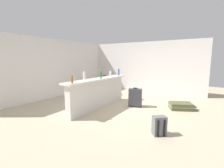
{
  "coord_description": "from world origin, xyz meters",
  "views": [
    {
      "loc": [
        -4.82,
        -2.8,
        1.63
      ],
      "look_at": [
        0.17,
        0.31,
        0.74
      ],
      "focal_mm": 25.96,
      "sensor_mm": 36.0,
      "label": 1
    }
  ],
  "objects_px": {
    "bottle_clear": "(110,74)",
    "backpack_grey": "(159,126)",
    "dining_table": "(97,81)",
    "dining_chair_near_partition": "(105,85)",
    "bottle_white": "(84,76)",
    "suitcase_upright_charcoal": "(135,97)",
    "bottle_green": "(101,75)",
    "bottle_blue": "(119,72)",
    "bottle_amber": "(72,79)",
    "suitcase_flat_olive": "(181,106)"
  },
  "relations": [
    {
      "from": "bottle_clear",
      "to": "backpack_grey",
      "type": "bearing_deg",
      "value": -124.49
    },
    {
      "from": "bottle_clear",
      "to": "dining_table",
      "type": "relative_size",
      "value": 0.19
    },
    {
      "from": "dining_table",
      "to": "dining_chair_near_partition",
      "type": "relative_size",
      "value": 1.18
    },
    {
      "from": "backpack_grey",
      "to": "bottle_white",
      "type": "bearing_deg",
      "value": 83.06
    },
    {
      "from": "bottle_white",
      "to": "dining_table",
      "type": "xyz_separation_m",
      "value": [
        2.19,
        1.2,
        -0.49
      ]
    },
    {
      "from": "backpack_grey",
      "to": "suitcase_upright_charcoal",
      "type": "height_order",
      "value": "suitcase_upright_charcoal"
    },
    {
      "from": "bottle_white",
      "to": "bottle_green",
      "type": "distance_m",
      "value": 0.69
    },
    {
      "from": "bottle_blue",
      "to": "suitcase_upright_charcoal",
      "type": "bearing_deg",
      "value": -117.35
    },
    {
      "from": "bottle_green",
      "to": "bottle_clear",
      "type": "bearing_deg",
      "value": -1.34
    },
    {
      "from": "bottle_green",
      "to": "backpack_grey",
      "type": "relative_size",
      "value": 0.58
    },
    {
      "from": "bottle_amber",
      "to": "bottle_white",
      "type": "bearing_deg",
      "value": 12.22
    },
    {
      "from": "bottle_white",
      "to": "bottle_clear",
      "type": "xyz_separation_m",
      "value": [
        1.25,
        -0.14,
        -0.03
      ]
    },
    {
      "from": "bottle_amber",
      "to": "bottle_green",
      "type": "distance_m",
      "value": 1.31
    },
    {
      "from": "bottle_blue",
      "to": "dining_table",
      "type": "relative_size",
      "value": 0.24
    },
    {
      "from": "bottle_clear",
      "to": "backpack_grey",
      "type": "distance_m",
      "value": 2.86
    },
    {
      "from": "bottle_green",
      "to": "suitcase_flat_olive",
      "type": "distance_m",
      "value": 2.83
    },
    {
      "from": "bottle_blue",
      "to": "bottle_clear",
      "type": "bearing_deg",
      "value": -177.4
    },
    {
      "from": "bottle_blue",
      "to": "suitcase_flat_olive",
      "type": "xyz_separation_m",
      "value": [
        0.01,
        -2.35,
        -1.02
      ]
    },
    {
      "from": "dining_table",
      "to": "bottle_blue",
      "type": "bearing_deg",
      "value": -102.33
    },
    {
      "from": "dining_chair_near_partition",
      "to": "suitcase_upright_charcoal",
      "type": "xyz_separation_m",
      "value": [
        -0.73,
        -1.77,
        -0.19
      ]
    },
    {
      "from": "bottle_white",
      "to": "suitcase_flat_olive",
      "type": "bearing_deg",
      "value": -52.07
    },
    {
      "from": "suitcase_flat_olive",
      "to": "bottle_clear",
      "type": "bearing_deg",
      "value": 106.13
    },
    {
      "from": "bottle_green",
      "to": "bottle_white",
      "type": "bearing_deg",
      "value": 169.56
    },
    {
      "from": "bottle_amber",
      "to": "bottle_white",
      "type": "height_order",
      "value": "bottle_white"
    },
    {
      "from": "bottle_amber",
      "to": "bottle_clear",
      "type": "relative_size",
      "value": 0.97
    },
    {
      "from": "bottle_white",
      "to": "dining_chair_near_partition",
      "type": "bearing_deg",
      "value": 18.55
    },
    {
      "from": "bottle_green",
      "to": "backpack_grey",
      "type": "height_order",
      "value": "bottle_green"
    },
    {
      "from": "bottle_clear",
      "to": "dining_chair_near_partition",
      "type": "distance_m",
      "value": 1.38
    },
    {
      "from": "bottle_blue",
      "to": "dining_table",
      "type": "height_order",
      "value": "bottle_blue"
    },
    {
      "from": "suitcase_upright_charcoal",
      "to": "dining_chair_near_partition",
      "type": "bearing_deg",
      "value": 67.62
    },
    {
      "from": "bottle_green",
      "to": "bottle_blue",
      "type": "height_order",
      "value": "bottle_blue"
    },
    {
      "from": "bottle_blue",
      "to": "suitcase_upright_charcoal",
      "type": "relative_size",
      "value": 0.39
    },
    {
      "from": "bottle_white",
      "to": "bottle_green",
      "type": "xyz_separation_m",
      "value": [
        0.68,
        -0.13,
        -0.01
      ]
    },
    {
      "from": "dining_table",
      "to": "backpack_grey",
      "type": "xyz_separation_m",
      "value": [
        -2.48,
        -3.58,
        -0.44
      ]
    },
    {
      "from": "bottle_green",
      "to": "suitcase_upright_charcoal",
      "type": "xyz_separation_m",
      "value": [
        0.73,
        -0.93,
        -0.8
      ]
    },
    {
      "from": "bottle_white",
      "to": "bottle_blue",
      "type": "relative_size",
      "value": 1.02
    },
    {
      "from": "bottle_white",
      "to": "suitcase_upright_charcoal",
      "type": "distance_m",
      "value": 1.94
    },
    {
      "from": "bottle_blue",
      "to": "suitcase_flat_olive",
      "type": "height_order",
      "value": "bottle_blue"
    },
    {
      "from": "suitcase_flat_olive",
      "to": "suitcase_upright_charcoal",
      "type": "relative_size",
      "value": 1.33
    },
    {
      "from": "bottle_blue",
      "to": "suitcase_flat_olive",
      "type": "distance_m",
      "value": 2.56
    },
    {
      "from": "dining_table",
      "to": "suitcase_flat_olive",
      "type": "relative_size",
      "value": 1.24
    },
    {
      "from": "bottle_clear",
      "to": "backpack_grey",
      "type": "relative_size",
      "value": 0.51
    },
    {
      "from": "suitcase_flat_olive",
      "to": "bottle_blue",
      "type": "bearing_deg",
      "value": 90.33
    },
    {
      "from": "dining_table",
      "to": "suitcase_upright_charcoal",
      "type": "distance_m",
      "value": 2.41
    },
    {
      "from": "bottle_amber",
      "to": "bottle_white",
      "type": "relative_size",
      "value": 0.78
    },
    {
      "from": "dining_chair_near_partition",
      "to": "bottle_blue",
      "type": "bearing_deg",
      "value": -106.26
    },
    {
      "from": "bottle_blue",
      "to": "backpack_grey",
      "type": "xyz_separation_m",
      "value": [
        -2.19,
        -2.26,
        -0.93
      ]
    },
    {
      "from": "bottle_clear",
      "to": "dining_table",
      "type": "distance_m",
      "value": 1.71
    },
    {
      "from": "suitcase_upright_charcoal",
      "to": "bottle_green",
      "type": "bearing_deg",
      "value": 128.36
    },
    {
      "from": "bottle_clear",
      "to": "suitcase_upright_charcoal",
      "type": "xyz_separation_m",
      "value": [
        0.17,
        -0.91,
        -0.78
      ]
    }
  ]
}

